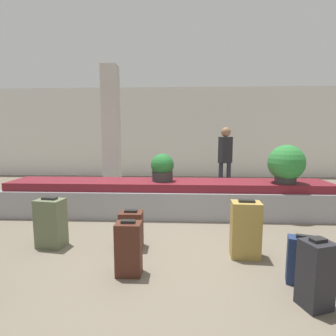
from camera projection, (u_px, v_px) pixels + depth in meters
ground_plane at (163, 249)px, 3.57m from camera, size 18.00×18.00×0.00m
back_wall at (174, 133)px, 9.50m from camera, size 18.00×0.06×3.20m
carousel at (168, 198)px, 5.10m from camera, size 6.33×0.96×0.65m
pillar at (111, 132)px, 6.51m from camera, size 0.38×0.38×3.20m
suitcase_0 at (131, 230)px, 3.57m from camera, size 0.31×0.25×0.53m
suitcase_1 at (129, 249)px, 2.88m from camera, size 0.28×0.21×0.62m
suitcase_2 at (316, 274)px, 2.33m from camera, size 0.30×0.29×0.65m
suitcase_3 at (245, 229)px, 3.29m from camera, size 0.37×0.27×0.74m
suitcase_4 at (304, 261)px, 2.70m from camera, size 0.36×0.25×0.53m
suitcase_6 at (51, 223)px, 3.61m from camera, size 0.39×0.31×0.70m
potted_plant_0 at (162, 168)px, 5.01m from camera, size 0.44×0.44×0.53m
potted_plant_1 at (286, 164)px, 4.77m from camera, size 0.65×0.65×0.71m
traveler_0 at (225, 155)px, 6.61m from camera, size 0.37×0.32×1.72m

